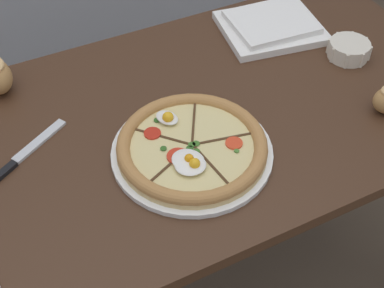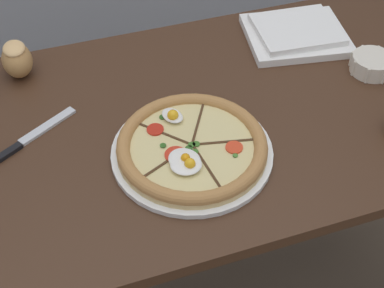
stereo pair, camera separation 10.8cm
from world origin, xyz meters
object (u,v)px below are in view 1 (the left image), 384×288
Objects in this scene: ramekin_bowl at (349,49)px; napkin_folded at (271,26)px; pizza at (192,148)px; dining_table at (174,154)px; knife_main at (21,156)px.

ramekin_bowl is 0.21m from napkin_folded.
ramekin_bowl is (0.50, 0.13, 0.00)m from pizza.
dining_table is 6.55× the size of knife_main.
napkin_folded is (0.38, 0.20, 0.13)m from dining_table.
pizza is 1.51× the size of knife_main.
ramekin_bowl is 0.82m from knife_main.
pizza reaches higher than dining_table.
ramekin_bowl is (0.49, 0.02, 0.13)m from dining_table.
ramekin_bowl reaches higher than knife_main.
knife_main is (-0.33, 0.04, 0.11)m from dining_table.
pizza is (-0.01, -0.11, 0.13)m from dining_table.
pizza is at bearing -141.60° from napkin_folded.
ramekin_bowl is 0.38× the size of napkin_folded.
pizza reaches higher than napkin_folded.
napkin_folded is (0.39, 0.31, -0.00)m from pizza.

